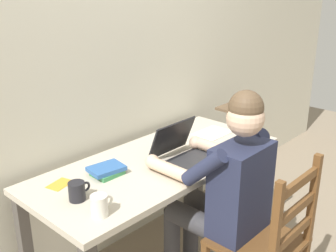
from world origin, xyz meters
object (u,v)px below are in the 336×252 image
at_px(laptop, 184,152).
at_px(landscape_photo_print, 60,184).
at_px(wooden_chair, 266,244).
at_px(coffee_mug_dark, 77,191).
at_px(computer_mouse, 220,151).
at_px(book_stack_main, 107,170).
at_px(coffee_mug_white, 100,206).
at_px(desk, 159,175).
at_px(seated_person, 224,187).

relative_size(laptop, landscape_photo_print, 2.54).
bearing_deg(wooden_chair, coffee_mug_dark, 135.08).
height_order(wooden_chair, landscape_photo_print, wooden_chair).
xyz_separation_m(laptop, computer_mouse, (0.22, -0.10, -0.04)).
relative_size(laptop, computer_mouse, 3.30).
distance_m(wooden_chair, computer_mouse, 0.62).
relative_size(laptop, book_stack_main, 1.63).
height_order(coffee_mug_white, book_stack_main, coffee_mug_white).
height_order(desk, computer_mouse, computer_mouse).
bearing_deg(desk, coffee_mug_white, -160.27).
distance_m(laptop, landscape_photo_print, 0.72).
distance_m(seated_person, coffee_mug_white, 0.72).
distance_m(computer_mouse, book_stack_main, 0.70).
xyz_separation_m(desk, laptop, (0.09, -0.11, 0.15)).
distance_m(coffee_mug_white, book_stack_main, 0.41).
height_order(laptop, coffee_mug_dark, laptop).
xyz_separation_m(desk, coffee_mug_white, (-0.61, -0.22, 0.15)).
bearing_deg(desk, computer_mouse, -33.53).
bearing_deg(coffee_mug_white, desk, 19.73).
relative_size(desk, wooden_chair, 1.67).
bearing_deg(laptop, computer_mouse, -24.01).
bearing_deg(book_stack_main, wooden_chair, -62.50).
bearing_deg(laptop, desk, 130.31).
distance_m(computer_mouse, coffee_mug_white, 0.93).
bearing_deg(landscape_photo_print, coffee_mug_white, -110.80).
relative_size(desk, landscape_photo_print, 12.19).
bearing_deg(computer_mouse, coffee_mug_white, -179.29).
distance_m(desk, seated_person, 0.42).
distance_m(laptop, coffee_mug_dark, 0.69).
relative_size(desk, computer_mouse, 15.85).
distance_m(desk, landscape_photo_print, 0.60).
relative_size(computer_mouse, coffee_mug_dark, 0.84).
bearing_deg(computer_mouse, wooden_chair, -116.43).
bearing_deg(computer_mouse, laptop, 155.99).
relative_size(wooden_chair, laptop, 2.88).
distance_m(wooden_chair, coffee_mug_white, 0.90).
bearing_deg(seated_person, wooden_chair, -90.00).
relative_size(computer_mouse, landscape_photo_print, 0.77).
relative_size(seated_person, coffee_mug_white, 10.80).
xyz_separation_m(coffee_mug_white, landscape_photo_print, (0.04, 0.39, -0.05)).
height_order(computer_mouse, landscape_photo_print, computer_mouse).
bearing_deg(seated_person, coffee_mug_white, 164.01).
relative_size(seated_person, laptop, 3.80).
bearing_deg(laptop, wooden_chair, -92.16).
bearing_deg(laptop, seated_person, -94.14).
height_order(desk, coffee_mug_white, coffee_mug_white).
bearing_deg(desk, laptop, -49.69).
bearing_deg(coffee_mug_dark, landscape_photo_print, 81.87).
bearing_deg(book_stack_main, coffee_mug_dark, -158.17).
distance_m(seated_person, landscape_photo_print, 0.87).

